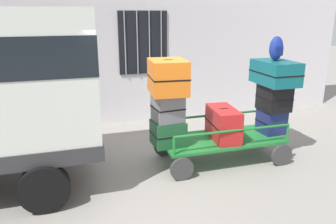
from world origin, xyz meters
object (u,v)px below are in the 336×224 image
(suitcase_left_top, at_px, (168,77))
(suitcase_center_bottom, at_px, (271,121))
(suitcase_center_top, at_px, (275,73))
(suitcase_midleft_bottom, at_px, (223,124))
(suitcase_center_middle, at_px, (274,98))
(luggage_cart, at_px, (221,142))
(suitcase_left_bottom, at_px, (168,133))
(backpack, at_px, (276,49))
(suitcase_left_middle, at_px, (168,107))

(suitcase_left_top, relative_size, suitcase_center_bottom, 1.66)
(suitcase_center_top, bearing_deg, suitcase_midleft_bottom, -177.12)
(suitcase_center_bottom, xyz_separation_m, suitcase_center_middle, (0.00, -0.02, 0.48))
(luggage_cart, bearing_deg, suitcase_center_middle, -1.10)
(suitcase_left_bottom, distance_m, suitcase_center_bottom, 2.10)
(suitcase_left_top, distance_m, suitcase_center_top, 2.11)
(luggage_cart, distance_m, suitcase_left_top, 1.67)
(suitcase_center_bottom, bearing_deg, suitcase_center_middle, -90.00)
(suitcase_center_bottom, bearing_deg, luggage_cart, 179.90)
(luggage_cart, height_order, backpack, backpack)
(suitcase_center_middle, bearing_deg, suitcase_left_top, 179.43)
(suitcase_left_top, bearing_deg, suitcase_left_bottom, -90.00)
(suitcase_center_top, bearing_deg, suitcase_center_middle, -90.00)
(suitcase_midleft_bottom, xyz_separation_m, backpack, (1.04, 0.07, 1.33))
(suitcase_left_middle, bearing_deg, suitcase_center_bottom, -0.31)
(luggage_cart, distance_m, backpack, 2.00)
(suitcase_left_top, height_order, suitcase_center_middle, suitcase_left_top)
(luggage_cart, xyz_separation_m, suitcase_center_middle, (1.05, -0.02, 0.79))
(suitcase_left_bottom, height_order, suitcase_midleft_bottom, suitcase_midleft_bottom)
(suitcase_left_middle, bearing_deg, backpack, 0.76)
(suitcase_left_bottom, relative_size, suitcase_center_top, 0.64)
(suitcase_left_bottom, relative_size, suitcase_center_bottom, 1.22)
(suitcase_left_top, xyz_separation_m, suitcase_center_middle, (2.10, -0.02, -0.51))
(suitcase_midleft_bottom, relative_size, suitcase_center_top, 1.01)
(suitcase_left_top, bearing_deg, suitcase_left_middle, 90.00)
(suitcase_left_bottom, bearing_deg, suitcase_left_middle, 90.00)
(luggage_cart, xyz_separation_m, suitcase_left_bottom, (-1.05, -0.01, 0.30))
(suitcase_left_bottom, height_order, suitcase_center_middle, suitcase_center_middle)
(suitcase_left_middle, height_order, suitcase_center_bottom, suitcase_left_middle)
(luggage_cart, xyz_separation_m, suitcase_left_top, (-1.05, 0.00, 1.30))
(suitcase_center_bottom, relative_size, backpack, 1.07)
(luggage_cart, height_order, suitcase_left_top, suitcase_left_top)
(suitcase_left_middle, distance_m, suitcase_midleft_bottom, 1.12)
(suitcase_center_middle, distance_m, backpack, 0.92)
(suitcase_left_bottom, xyz_separation_m, suitcase_center_middle, (2.10, -0.01, 0.49))
(suitcase_left_middle, xyz_separation_m, suitcase_center_bottom, (2.10, -0.01, -0.45))
(suitcase_left_bottom, distance_m, suitcase_left_middle, 0.47)
(suitcase_left_bottom, xyz_separation_m, suitcase_left_middle, (0.00, 0.02, 0.47))
(suitcase_left_bottom, bearing_deg, suitcase_center_middle, -0.32)
(suitcase_left_bottom, relative_size, suitcase_left_middle, 1.09)
(suitcase_left_top, height_order, backpack, backpack)
(suitcase_center_bottom, bearing_deg, suitcase_center_top, 90.00)
(suitcase_center_middle, bearing_deg, backpack, 101.65)
(suitcase_left_middle, bearing_deg, suitcase_center_middle, -0.81)
(suitcase_left_middle, relative_size, backpack, 1.19)
(luggage_cart, relative_size, backpack, 5.33)
(suitcase_left_middle, xyz_separation_m, suitcase_center_top, (2.10, 0.01, 0.50))
(suitcase_midleft_bottom, relative_size, suitcase_center_bottom, 1.92)
(suitcase_center_bottom, xyz_separation_m, backpack, (-0.01, 0.04, 1.39))
(suitcase_center_bottom, distance_m, backpack, 1.39)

